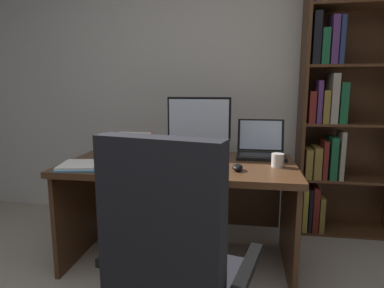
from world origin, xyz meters
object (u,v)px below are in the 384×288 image
(pen, at_px, (149,160))
(laptop, at_px, (261,149))
(monitor, at_px, (199,126))
(coffee_mug, at_px, (278,160))
(desk, at_px, (182,186))
(bookshelf, at_px, (339,95))
(office_chair, at_px, (174,281))
(keyboard, at_px, (189,167))
(open_binder, at_px, (99,165))
(computer_mouse, at_px, (237,167))
(notepad, at_px, (147,161))
(reading_stand_with_book, at_px, (131,142))

(pen, bearing_deg, laptop, 22.56)
(monitor, xyz_separation_m, coffee_mug, (0.55, -0.30, -0.17))
(desk, xyz_separation_m, bookshelf, (1.17, 0.62, 0.63))
(coffee_mug, bearing_deg, office_chair, -117.68)
(desk, distance_m, pen, 0.31)
(desk, bearing_deg, office_chair, -80.94)
(desk, height_order, office_chair, office_chair)
(keyboard, xyz_separation_m, open_binder, (-0.57, -0.05, -0.00))
(office_chair, distance_m, pen, 1.02)
(desk, relative_size, open_binder, 2.88)
(pen, bearing_deg, keyboard, -24.77)
(coffee_mug, bearing_deg, laptop, 106.59)
(bookshelf, distance_m, laptop, 0.84)
(bookshelf, bearing_deg, pen, -152.09)
(monitor, xyz_separation_m, computer_mouse, (0.30, -0.44, -0.19))
(bookshelf, xyz_separation_m, coffee_mug, (-0.53, -0.73, -0.39))
(open_binder, relative_size, coffee_mug, 6.23)
(bookshelf, distance_m, notepad, 1.63)
(monitor, distance_m, pen, 0.47)
(reading_stand_with_book, relative_size, open_binder, 0.55)
(open_binder, height_order, coffee_mug, coffee_mug)
(desk, relative_size, notepad, 7.31)
(keyboard, relative_size, coffee_mug, 4.90)
(desk, xyz_separation_m, monitor, (0.09, 0.20, 0.41))
(pen, bearing_deg, desk, 27.85)
(notepad, bearing_deg, keyboard, -23.37)
(open_binder, bearing_deg, monitor, 30.50)
(open_binder, distance_m, notepad, 0.31)
(pen, bearing_deg, reading_stand_with_book, 125.10)
(computer_mouse, bearing_deg, bookshelf, 47.97)
(keyboard, relative_size, notepad, 2.00)
(computer_mouse, bearing_deg, pen, 167.13)
(laptop, xyz_separation_m, reading_stand_with_book, (-1.00, 0.05, 0.01))
(laptop, relative_size, open_binder, 0.64)
(bookshelf, relative_size, computer_mouse, 22.04)
(bookshelf, bearing_deg, reading_stand_with_book, -167.22)
(open_binder, height_order, notepad, open_binder)
(computer_mouse, height_order, pen, computer_mouse)
(reading_stand_with_book, bearing_deg, laptop, -2.66)
(bookshelf, relative_size, laptop, 6.69)
(desk, bearing_deg, laptop, 20.47)
(monitor, height_order, notepad, monitor)
(computer_mouse, xyz_separation_m, notepad, (-0.61, 0.14, -0.02))
(monitor, bearing_deg, reading_stand_with_book, 174.34)
(office_chair, relative_size, monitor, 2.23)
(office_chair, relative_size, computer_mouse, 10.10)
(monitor, distance_m, reading_stand_with_book, 0.57)
(office_chair, xyz_separation_m, reading_stand_with_book, (-0.62, 1.27, 0.34))
(pen, bearing_deg, open_binder, -145.80)
(reading_stand_with_book, bearing_deg, monitor, -5.66)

